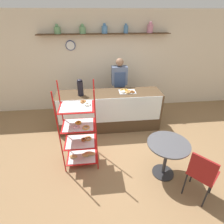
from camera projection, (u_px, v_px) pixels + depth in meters
name	position (u px, v px, depth m)	size (l,w,h in m)	color
ground_plane	(114.00, 153.00, 3.71)	(14.00, 14.00, 0.00)	olive
back_wall	(105.00, 63.00, 4.93)	(10.00, 0.30, 2.70)	beige
display_counter	(109.00, 111.00, 4.35)	(2.50, 0.62, 0.96)	#4C3823
pastry_rack	(80.00, 135.00, 3.20)	(0.63, 0.49, 1.63)	#B71414
person_worker	(119.00, 86.00, 4.67)	(0.40, 0.23, 1.63)	#282833
cafe_table	(167.00, 151.00, 3.00)	(0.71, 0.71, 0.71)	#262628
cafe_chair	(202.00, 172.00, 2.57)	(0.54, 0.54, 0.90)	black
coffee_carafe	(80.00, 88.00, 3.90)	(0.13, 0.13, 0.38)	black
donut_tray_counter	(127.00, 91.00, 4.14)	(0.40, 0.28, 0.05)	silver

